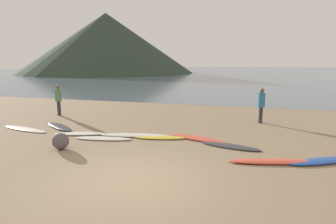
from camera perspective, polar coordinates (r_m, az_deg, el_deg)
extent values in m
cube|color=#8C7559|center=(16.79, 6.49, -0.31)|extent=(120.00, 120.00, 0.20)
cube|color=slate|center=(68.89, 14.00, 7.51)|extent=(140.00, 100.00, 0.01)
cone|color=#28382B|center=(66.90, -11.91, 13.00)|extent=(37.82, 37.82, 12.79)
ellipsoid|color=silver|center=(13.89, -26.17, -2.99)|extent=(2.61, 1.04, 0.06)
ellipsoid|color=#333338|center=(13.70, -20.45, -2.67)|extent=(2.18, 1.63, 0.10)
ellipsoid|color=white|center=(12.19, -16.78, -4.06)|extent=(2.03, 1.06, 0.08)
ellipsoid|color=silver|center=(11.27, -12.51, -5.06)|extent=(2.21, 0.87, 0.06)
ellipsoid|color=silver|center=(11.49, -6.55, -4.52)|extent=(2.75, 1.08, 0.09)
ellipsoid|color=yellow|center=(11.12, -1.52, -4.99)|extent=(1.99, 0.92, 0.07)
ellipsoid|color=#D84C38|center=(11.05, 5.83, -5.12)|extent=(2.32, 1.25, 0.08)
ellipsoid|color=#333338|center=(10.29, 12.03, -6.52)|extent=(2.18, 1.06, 0.06)
ellipsoid|color=#D84C38|center=(9.11, 20.10, -9.04)|extent=(2.70, 1.14, 0.10)
ellipsoid|color=#1E479E|center=(9.74, 28.00, -8.42)|extent=(2.24, 1.62, 0.09)
cylinder|color=#2D2D38|center=(16.63, -20.52, 0.68)|extent=(0.18, 0.18, 0.76)
cylinder|color=#4C7A4C|center=(16.54, -20.67, 3.12)|extent=(0.33, 0.33, 0.66)
sphere|color=brown|center=(16.49, -20.77, 4.63)|extent=(0.22, 0.22, 0.22)
cylinder|color=#2D2D38|center=(14.41, 17.64, -0.55)|extent=(0.18, 0.18, 0.76)
cylinder|color=teal|center=(14.30, 17.80, 2.25)|extent=(0.33, 0.33, 0.66)
sphere|color=brown|center=(14.25, 17.89, 4.00)|extent=(0.21, 0.21, 0.21)
sphere|color=#554C51|center=(10.39, -20.25, -5.37)|extent=(0.55, 0.55, 0.55)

